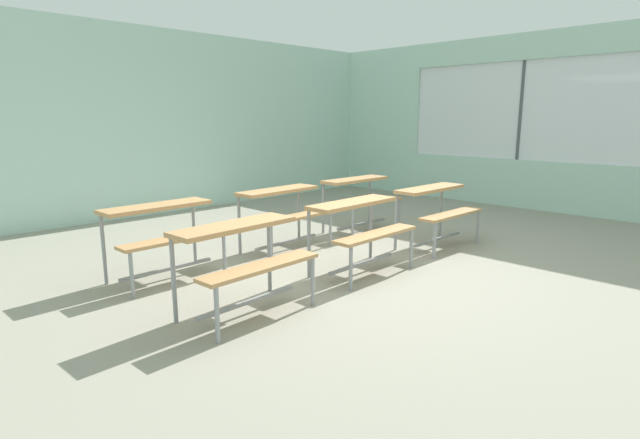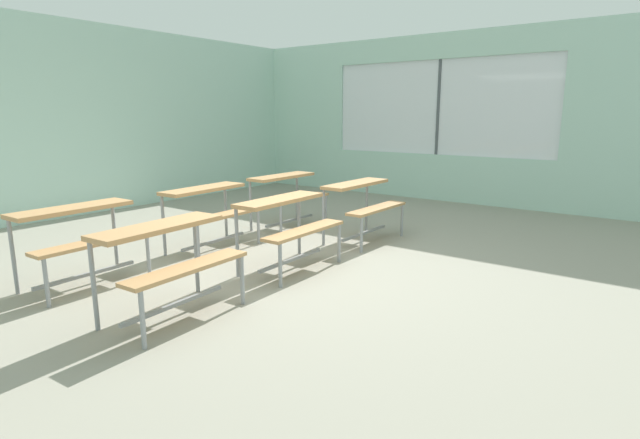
{
  "view_description": "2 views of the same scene",
  "coord_description": "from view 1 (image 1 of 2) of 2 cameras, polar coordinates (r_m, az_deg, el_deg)",
  "views": [
    {
      "loc": [
        -3.8,
        -3.3,
        1.6
      ],
      "look_at": [
        0.05,
        0.54,
        0.48
      ],
      "focal_mm": 28.0,
      "sensor_mm": 36.0,
      "label": 1
    },
    {
      "loc": [
        -3.8,
        -3.3,
        1.6
      ],
      "look_at": [
        0.54,
        -0.09,
        0.45
      ],
      "focal_mm": 28.0,
      "sensor_mm": 36.0,
      "label": 2
    }
  ],
  "objects": [
    {
      "name": "desk_bench_r1c1",
      "position": [
        6.03,
        -4.08,
        1.75
      ],
      "size": [
        1.13,
        0.65,
        0.74
      ],
      "rotation": [
        0.0,
        0.0,
        0.05
      ],
      "color": "tan",
      "rests_on": "ground"
    },
    {
      "name": "wall_right",
      "position": [
        9.35,
        25.48,
        9.63
      ],
      "size": [
        0.12,
        9.0,
        3.0
      ],
      "color": "silver",
      "rests_on": "ground"
    },
    {
      "name": "desk_bench_r0c1",
      "position": [
        5.14,
        4.63,
        0.0
      ],
      "size": [
        1.11,
        0.61,
        0.74
      ],
      "rotation": [
        0.0,
        0.0,
        0.02
      ],
      "color": "tan",
      "rests_on": "ground"
    },
    {
      "name": "desk_bench_r0c2",
      "position": [
        6.33,
        13.26,
        1.94
      ],
      "size": [
        1.11,
        0.6,
        0.74
      ],
      "rotation": [
        0.0,
        0.0,
        -0.01
      ],
      "color": "tan",
      "rests_on": "ground"
    },
    {
      "name": "desk_bench_r0c0",
      "position": [
        4.09,
        -8.74,
        -3.13
      ],
      "size": [
        1.13,
        0.64,
        0.74
      ],
      "rotation": [
        0.0,
        0.0,
        0.05
      ],
      "color": "tan",
      "rests_on": "ground"
    },
    {
      "name": "ground",
      "position": [
        5.29,
        3.75,
        -6.24
      ],
      "size": [
        10.0,
        9.0,
        0.05
      ],
      "primitive_type": "cube",
      "color": "gray"
    },
    {
      "name": "desk_bench_r1c0",
      "position": [
        5.17,
        -17.5,
        -0.45
      ],
      "size": [
        1.11,
        0.62,
        0.74
      ],
      "rotation": [
        0.0,
        0.0,
        0.02
      ],
      "color": "tan",
      "rests_on": "ground"
    },
    {
      "name": "desk_bench_r1c2",
      "position": [
        7.07,
        4.67,
        3.21
      ],
      "size": [
        1.11,
        0.6,
        0.74
      ],
      "rotation": [
        0.0,
        0.0,
        -0.01
      ],
      "color": "tan",
      "rests_on": "ground"
    },
    {
      "name": "wall_back",
      "position": [
        8.68,
        -19.46,
        10.36
      ],
      "size": [
        10.0,
        0.12,
        3.0
      ],
      "primitive_type": "cube",
      "color": "silver",
      "rests_on": "ground"
    }
  ]
}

